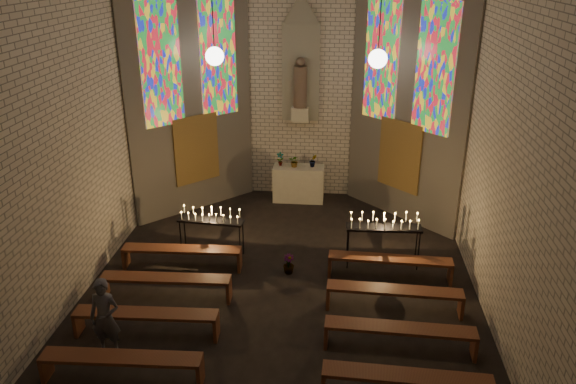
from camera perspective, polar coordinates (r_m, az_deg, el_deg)
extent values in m
plane|color=black|center=(11.13, -1.17, -12.12)|extent=(12.00, 12.00, 0.00)
cube|color=beige|center=(15.36, 1.33, 12.08)|extent=(8.00, 0.02, 7.00)
cube|color=beige|center=(10.77, -23.09, 5.51)|extent=(0.02, 12.00, 7.00)
cube|color=beige|center=(9.93, 22.31, 4.27)|extent=(0.02, 12.00, 7.00)
cube|color=beige|center=(14.61, -10.08, 11.18)|extent=(2.72, 2.72, 7.00)
cube|color=beige|center=(14.19, 12.28, 10.67)|extent=(2.72, 2.72, 7.00)
cube|color=#4C3F8C|center=(14.00, -12.82, 12.55)|extent=(0.78, 0.78, 3.00)
cube|color=#4C3F8C|center=(14.79, -7.12, 13.46)|extent=(0.78, 0.78, 3.00)
cube|color=#4C3F8C|center=(14.49, 9.50, 13.13)|extent=(0.78, 0.78, 3.00)
cube|color=#4C3F8C|center=(13.49, 14.74, 12.00)|extent=(0.78, 0.78, 3.00)
cube|color=brown|center=(14.93, -9.28, 4.31)|extent=(0.95, 0.95, 1.80)
cube|color=brown|center=(14.54, 11.27, 3.66)|extent=(0.95, 0.95, 1.80)
cube|color=gray|center=(15.28, 1.30, 12.02)|extent=(1.00, 0.12, 2.60)
cone|color=gray|center=(15.06, 1.36, 18.20)|extent=(1.00, 1.00, 0.80)
cube|color=beige|center=(15.39, 1.23, 7.90)|extent=(0.45, 0.30, 0.40)
cylinder|color=brown|center=(15.21, 1.25, 10.63)|extent=(0.36, 0.36, 1.10)
sphere|color=brown|center=(15.09, 1.27, 13.04)|extent=(0.26, 0.26, 0.26)
sphere|color=white|center=(13.66, -7.46, 13.52)|extent=(0.44, 0.44, 0.44)
sphere|color=white|center=(13.35, 9.11, 13.21)|extent=(0.44, 0.44, 0.44)
cube|color=beige|center=(15.68, 1.08, 0.87)|extent=(1.40, 0.60, 1.00)
imported|color=#4C723F|center=(15.53, -0.80, 3.38)|extent=(0.22, 0.16, 0.38)
imported|color=#4C723F|center=(15.43, 0.69, 3.15)|extent=(0.35, 0.32, 0.34)
imported|color=#4C723F|center=(15.46, 2.57, 3.22)|extent=(0.24, 0.21, 0.36)
imported|color=#4C723F|center=(12.25, 0.07, -7.32)|extent=(0.32, 0.32, 0.43)
cube|color=black|center=(12.80, -7.84, -2.90)|extent=(1.52, 0.49, 0.05)
cylinder|color=black|center=(13.10, -10.85, -4.62)|extent=(0.03, 0.03, 0.84)
cylinder|color=black|center=(12.69, -4.91, -5.23)|extent=(0.03, 0.03, 0.84)
cylinder|color=black|center=(13.33, -10.43, -4.08)|extent=(0.03, 0.03, 0.84)
cylinder|color=black|center=(12.93, -4.59, -4.65)|extent=(0.03, 0.03, 0.84)
cube|color=black|center=(12.36, 9.71, -3.59)|extent=(1.65, 0.46, 0.05)
cylinder|color=black|center=(12.38, 6.11, -5.85)|extent=(0.03, 0.03, 0.92)
cylinder|color=black|center=(12.57, 13.12, -5.89)|extent=(0.03, 0.03, 0.92)
cylinder|color=black|center=(12.65, 6.04, -5.18)|extent=(0.03, 0.03, 0.92)
cylinder|color=black|center=(12.83, 12.90, -5.24)|extent=(0.03, 0.03, 0.92)
cube|color=#542918|center=(12.53, -10.75, -5.72)|extent=(2.61, 0.46, 0.06)
cube|color=#542918|center=(12.99, -16.15, -6.35)|extent=(0.08, 0.37, 0.47)
cube|color=#542918|center=(12.41, -4.94, -6.91)|extent=(0.08, 0.37, 0.47)
cube|color=#542918|center=(12.13, 10.34, -6.70)|extent=(2.61, 0.46, 0.06)
cube|color=#542918|center=(12.23, 4.28, -7.35)|extent=(0.08, 0.37, 0.47)
cube|color=#542918|center=(12.39, 16.17, -7.87)|extent=(0.08, 0.37, 0.47)
cube|color=#542918|center=(11.54, -12.35, -8.55)|extent=(2.61, 0.46, 0.06)
cube|color=#542918|center=(12.05, -18.15, -9.08)|extent=(0.08, 0.37, 0.47)
cube|color=#542918|center=(11.40, -6.00, -9.89)|extent=(0.08, 0.37, 0.47)
cube|color=#542918|center=(11.11, 10.78, -9.75)|extent=(2.61, 0.46, 0.06)
cube|color=#542918|center=(11.21, 4.12, -10.44)|extent=(0.08, 0.37, 0.47)
cube|color=#542918|center=(11.39, 17.18, -10.94)|extent=(0.08, 0.37, 0.47)
cube|color=#542918|center=(10.59, -14.26, -11.88)|extent=(2.61, 0.46, 0.06)
cube|color=#542918|center=(11.15, -20.52, -12.26)|extent=(0.08, 0.37, 0.47)
cube|color=#542918|center=(10.44, -7.29, -13.43)|extent=(0.08, 0.37, 0.47)
cube|color=#542918|center=(10.12, 11.33, -13.41)|extent=(2.61, 0.46, 0.06)
cube|color=#542918|center=(10.23, 3.91, -14.13)|extent=(0.08, 0.37, 0.47)
cube|color=#542918|center=(10.44, 18.40, -14.58)|extent=(0.08, 0.37, 0.47)
cube|color=#542918|center=(9.70, -16.61, -15.82)|extent=(2.61, 0.46, 0.06)
cube|color=#542918|center=(10.31, -23.37, -15.94)|extent=(0.08, 0.37, 0.47)
cube|color=#542918|center=(9.53, -8.89, -17.65)|extent=(0.08, 0.37, 0.47)
cube|color=#542918|center=(9.18, 12.01, -17.83)|extent=(2.61, 0.46, 0.06)
cube|color=#542918|center=(9.30, 3.66, -18.57)|extent=(0.08, 0.37, 0.47)
imported|color=#45454E|center=(10.23, -18.09, -12.01)|extent=(0.53, 0.36, 1.44)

